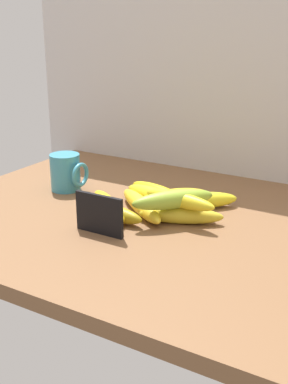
{
  "coord_description": "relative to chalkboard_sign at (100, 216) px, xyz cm",
  "views": [
    {
      "loc": [
        44.94,
        -86.99,
        44.2
      ],
      "look_at": [
        -6.42,
        1.15,
        8.0
      ],
      "focal_mm": 45.47,
      "sensor_mm": 36.0,
      "label": 1
    }
  ],
  "objects": [
    {
      "name": "banana_3",
      "position": [
        0.66,
        23.65,
        -2.09
      ],
      "size": [
        18.27,
        8.58,
        3.54
      ],
      "primitive_type": "ellipsoid",
      "rotation": [
        0.0,
        0.0,
        5.99
      ],
      "color": "yellow",
      "rests_on": "counter_top"
    },
    {
      "name": "banana_8",
      "position": [
        -2.29,
        6.91,
        -2.0
      ],
      "size": [
        17.51,
        5.24,
        3.72
      ],
      "primitive_type": "ellipsoid",
      "rotation": [
        0.0,
        0.0,
        6.19
      ],
      "color": "#AD9216",
      "rests_on": "counter_top"
    },
    {
      "name": "banana_5",
      "position": [
        8.83,
        16.22,
        -1.8
      ],
      "size": [
        17.61,
        4.32,
        4.11
      ],
      "primitive_type": "ellipsoid",
      "rotation": [
        0.0,
        0.0,
        3.13
      ],
      "color": "#A4C12C",
      "rests_on": "counter_top"
    },
    {
      "name": "banana_6",
      "position": [
        6.65,
        22.71,
        -1.84
      ],
      "size": [
        13.97,
        13.24,
        4.04
      ],
      "primitive_type": "ellipsoid",
      "rotation": [
        0.0,
        0.0,
        3.88
      ],
      "color": "yellow",
      "rests_on": "counter_top"
    },
    {
      "name": "banana_9",
      "position": [
        10.65,
        11.81,
        1.73
      ],
      "size": [
        14.87,
        16.5,
        3.95
      ],
      "primitive_type": "ellipsoid",
      "rotation": [
        0.0,
        0.0,
        4.01
      ],
      "color": "#8FB031",
      "rests_on": "banana_2"
    },
    {
      "name": "coffee_mug",
      "position": [
        -22.94,
        18.0,
        0.82
      ],
      "size": [
        9.06,
        7.56,
        9.35
      ],
      "color": "teal",
      "rests_on": "counter_top"
    },
    {
      "name": "back_wall",
      "position": [
        8.55,
        52.06,
        28.14
      ],
      "size": [
        130.0,
        2.0,
        70.0
      ],
      "primitive_type": "cube",
      "color": "beige",
      "rests_on": "ground"
    },
    {
      "name": "banana_7",
      "position": [
        1.66,
        13.7,
        -1.98
      ],
      "size": [
        18.76,
        16.0,
        3.75
      ],
      "primitive_type": "ellipsoid",
      "rotation": [
        0.0,
        0.0,
        2.47
      ],
      "color": "yellow",
      "rests_on": "counter_top"
    },
    {
      "name": "banana_0",
      "position": [
        3.04,
        19.05,
        -1.68
      ],
      "size": [
        20.9,
        10.46,
        4.36
      ],
      "primitive_type": "ellipsoid",
      "rotation": [
        0.0,
        0.0,
        2.83
      ],
      "color": "gold",
      "rests_on": "counter_top"
    },
    {
      "name": "banana_4",
      "position": [
        11.97,
        23.25,
        -1.92
      ],
      "size": [
        15.93,
        13.84,
        3.87
      ],
      "primitive_type": "ellipsoid",
      "rotation": [
        0.0,
        0.0,
        0.68
      ],
      "color": "yellow",
      "rests_on": "counter_top"
    },
    {
      "name": "chalkboard_sign",
      "position": [
        0.0,
        0.0,
        0.0
      ],
      "size": [
        11.0,
        1.8,
        8.4
      ],
      "color": "black",
      "rests_on": "counter_top"
    },
    {
      "name": "banana_10",
      "position": [
        11.45,
        13.22,
        1.43
      ],
      "size": [
        17.09,
        4.94,
        3.34
      ],
      "primitive_type": "ellipsoid",
      "rotation": [
        0.0,
        0.0,
        3.05
      ],
      "color": "yellow",
      "rests_on": "banana_2"
    },
    {
      "name": "counter_top",
      "position": [
        8.55,
        13.06,
        -5.36
      ],
      "size": [
        110.0,
        76.0,
        3.0
      ],
      "primitive_type": "cube",
      "color": "brown",
      "rests_on": "ground"
    },
    {
      "name": "banana_1",
      "position": [
        -4.64,
        10.02,
        -1.98
      ],
      "size": [
        17.31,
        14.6,
        3.76
      ],
      "primitive_type": "ellipsoid",
      "rotation": [
        0.0,
        0.0,
        2.48
      ],
      "color": "yellow",
      "rests_on": "counter_top"
    },
    {
      "name": "banana_2",
      "position": [
        11.95,
        13.03,
        -2.05
      ],
      "size": [
        18.02,
        10.44,
        3.61
      ],
      "primitive_type": "ellipsoid",
      "rotation": [
        0.0,
        0.0,
        3.55
      ],
      "color": "gold",
      "rests_on": "counter_top"
    }
  ]
}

